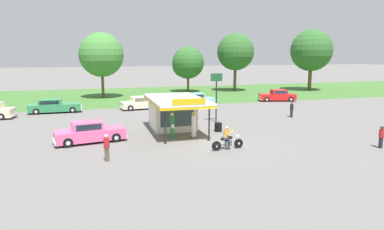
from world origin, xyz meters
TOP-DOWN VIEW (x-y plane):
  - ground_plane at (0.00, 0.00)m, footprint 300.00×300.00m
  - grass_verge_strip at (0.00, 30.00)m, footprint 120.00×24.00m
  - service_station_kiosk at (-1.98, 5.10)m, footprint 4.13×7.56m
  - gas_pump_nearside at (-2.81, 1.79)m, footprint 0.44×0.44m
  - gas_pump_offside at (-1.16, 1.79)m, footprint 0.44×0.44m
  - motorcycle_with_rider at (0.06, -1.97)m, footprint 2.32×0.71m
  - featured_classic_sedan at (-8.72, 2.53)m, footprint 5.24×2.63m
  - parked_car_back_row_centre at (-12.47, 16.73)m, footprint 5.54×2.08m
  - parked_car_back_row_centre_left at (15.42, 18.36)m, footprint 5.20×2.97m
  - parked_car_back_row_right at (3.19, 16.73)m, footprint 5.48×2.10m
  - parked_car_back_row_far_left at (-2.99, 16.56)m, footprint 5.22×2.51m
  - bystander_strolling_foreground at (10.14, -4.51)m, footprint 0.34×0.34m
  - bystander_chatting_near_pumps at (10.61, 7.17)m, footprint 0.34×0.34m
  - bystander_admiring_sedan at (-7.73, -2.38)m, footprint 0.34×0.34m
  - tree_oak_right at (14.76, 31.34)m, footprint 6.13×6.13m
  - tree_oak_distant_spare at (6.60, 32.29)m, footprint 5.20×5.28m
  - tree_oak_left at (27.64, 28.78)m, footprint 7.02×7.02m
  - tree_oak_centre at (-7.14, 28.22)m, footprint 6.25×6.25m
  - roadside_pole_sign at (2.50, 6.92)m, footprint 1.10×0.12m
  - spare_tire_stack at (1.36, 3.23)m, footprint 0.60×0.60m

SIDE VIEW (x-z plane):
  - ground_plane at x=0.00m, z-range 0.00..0.00m
  - grass_verge_strip at x=0.00m, z-range 0.00..0.01m
  - spare_tire_stack at x=1.36m, z-range 0.00..0.72m
  - motorcycle_with_rider at x=0.06m, z-range -0.14..1.44m
  - parked_car_back_row_far_left at x=-2.99m, z-range -0.05..1.39m
  - parked_car_back_row_centre at x=-12.47m, z-range -0.05..1.41m
  - parked_car_back_row_centre_left at x=15.42m, z-range -0.07..1.45m
  - featured_classic_sedan at x=-8.72m, z-range -0.07..1.46m
  - parked_car_back_row_right at x=3.19m, z-range -0.08..1.51m
  - bystander_strolling_foreground at x=10.14m, z-range 0.04..1.52m
  - bystander_chatting_near_pumps at x=10.61m, z-range 0.05..1.58m
  - bystander_admiring_sedan at x=-7.73m, z-range 0.04..1.68m
  - gas_pump_offside at x=-1.16m, z-range -0.08..1.91m
  - gas_pump_nearside at x=-2.81m, z-range -0.08..1.92m
  - service_station_kiosk at x=-1.98m, z-range 0.01..3.23m
  - roadside_pole_sign at x=2.50m, z-range 0.84..5.36m
  - tree_oak_distant_spare at x=6.60m, z-range 0.95..8.36m
  - tree_oak_centre at x=-7.14m, z-range 1.40..10.64m
  - tree_oak_right at x=14.76m, z-range 1.72..11.35m
  - tree_oak_left at x=27.64m, z-range 1.55..11.88m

